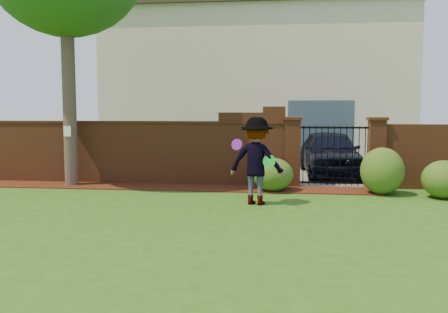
# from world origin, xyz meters

# --- Properties ---
(ground) EXTENTS (80.00, 80.00, 0.01)m
(ground) POSITION_xyz_m (0.00, 0.00, -0.01)
(ground) COLOR #2B5615
(ground) RESTS_ON ground
(mulch_bed) EXTENTS (11.10, 1.08, 0.03)m
(mulch_bed) POSITION_xyz_m (-0.95, 3.34, 0.01)
(mulch_bed) COLOR #3B160A
(mulch_bed) RESTS_ON ground
(brick_wall) EXTENTS (8.70, 0.31, 2.16)m
(brick_wall) POSITION_xyz_m (-2.01, 4.00, 0.93)
(brick_wall) COLOR brown
(brick_wall) RESTS_ON ground
(pillar_left) EXTENTS (0.50, 0.50, 1.88)m
(pillar_left) POSITION_xyz_m (2.40, 4.00, 0.96)
(pillar_left) COLOR brown
(pillar_left) RESTS_ON ground
(pillar_right) EXTENTS (0.50, 0.50, 1.88)m
(pillar_right) POSITION_xyz_m (4.60, 4.00, 0.96)
(pillar_right) COLOR brown
(pillar_right) RESTS_ON ground
(iron_gate) EXTENTS (1.78, 0.03, 1.60)m
(iron_gate) POSITION_xyz_m (3.50, 4.00, 0.85)
(iron_gate) COLOR black
(iron_gate) RESTS_ON ground
(driveway) EXTENTS (3.20, 8.00, 0.01)m
(driveway) POSITION_xyz_m (3.50, 8.00, 0.01)
(driveway) COLOR slate
(driveway) RESTS_ON ground
(house) EXTENTS (12.40, 6.40, 6.30)m
(house) POSITION_xyz_m (1.00, 12.00, 3.16)
(house) COLOR beige
(house) RESTS_ON ground
(car) EXTENTS (1.90, 4.28, 1.43)m
(car) POSITION_xyz_m (3.64, 6.24, 0.71)
(car) COLOR black
(car) RESTS_ON ground
(paper_notice) EXTENTS (0.20, 0.01, 0.28)m
(paper_notice) POSITION_xyz_m (-3.60, 3.21, 1.50)
(paper_notice) COLOR white
(paper_notice) RESTS_ON tree
(shrub_left) EXTENTS (1.05, 1.05, 0.86)m
(shrub_left) POSITION_xyz_m (1.90, 3.13, 0.43)
(shrub_left) COLOR #285218
(shrub_left) RESTS_ON ground
(shrub_middle) EXTENTS (1.05, 1.05, 1.16)m
(shrub_middle) POSITION_xyz_m (4.57, 3.00, 0.58)
(shrub_middle) COLOR #285218
(shrub_middle) RESTS_ON ground
(shrub_right) EXTENTS (1.01, 1.01, 0.90)m
(shrub_right) POSITION_xyz_m (5.91, 2.63, 0.45)
(shrub_right) COLOR #285218
(shrub_right) RESTS_ON ground
(man) EXTENTS (1.38, 1.00, 1.92)m
(man) POSITION_xyz_m (1.57, 1.37, 0.96)
(man) COLOR gray
(man) RESTS_ON ground
(frisbee_purple) EXTENTS (0.26, 0.15, 0.25)m
(frisbee_purple) POSITION_xyz_m (1.15, 1.37, 1.32)
(frisbee_purple) COLOR purple
(frisbee_purple) RESTS_ON man
(frisbee_green) EXTENTS (0.29, 0.16, 0.28)m
(frisbee_green) POSITION_xyz_m (1.86, 1.18, 0.98)
(frisbee_green) COLOR green
(frisbee_green) RESTS_ON man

